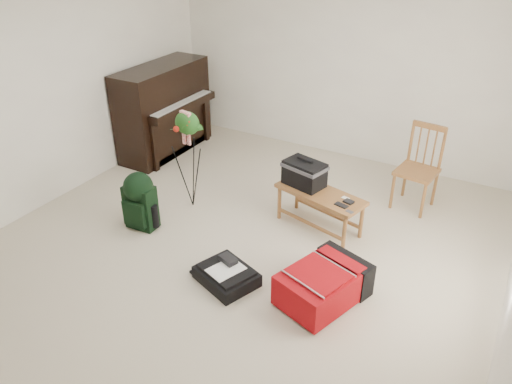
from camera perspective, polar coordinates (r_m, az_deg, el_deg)
The scene contains 10 objects.
floor at distance 5.23m, azimuth -2.04°, elevation -6.55°, with size 5.00×5.50×0.01m, color beige.
wall_back at distance 6.97m, azimuth 9.98°, elevation 13.85°, with size 5.00×0.04×2.50m, color white.
wall_left at distance 6.23m, azimuth -22.64°, elevation 10.16°, with size 0.04×5.50×2.50m, color white.
piano at distance 7.26m, azimuth -10.41°, elevation 9.04°, with size 0.71×1.50×1.25m.
bench at distance 5.40m, azimuth 5.87°, elevation 1.25°, with size 1.05×0.62×0.76m.
dining_chair at distance 6.05m, azimuth 18.01°, elevation 2.54°, with size 0.48×0.48×0.99m.
red_suitcase at distance 4.59m, azimuth 7.96°, elevation -10.03°, with size 0.75×0.93×0.34m.
black_duffel at distance 4.78m, azimuth -3.38°, elevation -9.41°, with size 0.65×0.59×0.23m.
green_backpack at distance 5.54m, azimuth -13.19°, elevation -0.68°, with size 0.35×0.32×0.66m.
flower_stand at distance 5.75m, azimuth -7.57°, elevation 3.61°, with size 0.45×0.45×1.22m.
Camera 1 is at (2.25, -3.59, 3.08)m, focal length 35.00 mm.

